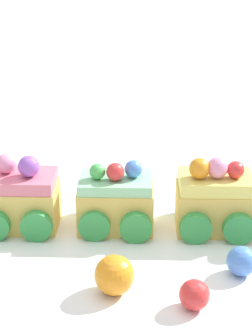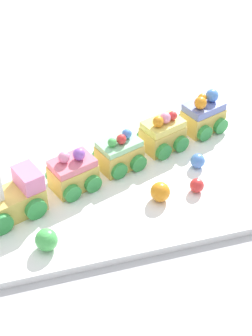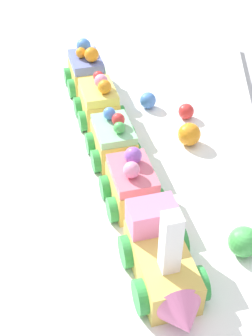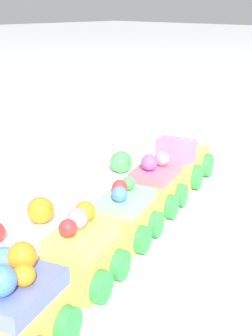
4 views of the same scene
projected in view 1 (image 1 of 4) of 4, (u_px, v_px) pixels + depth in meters
ground_plane at (83, 249)px, 0.50m from camera, size 10.00×10.00×0.00m
display_board at (82, 243)px, 0.50m from camera, size 0.73×0.32×0.01m
cake_car_strawberry at (21, 200)px, 0.50m from camera, size 0.08×0.08×0.07m
cake_car_mint at (116, 202)px, 0.50m from camera, size 0.08×0.08×0.06m
cake_car_lemon at (214, 201)px, 0.50m from camera, size 0.08×0.08×0.07m
gumball_blue at (241, 261)px, 0.44m from camera, size 0.02×0.02×0.02m
gumball_red at (194, 295)px, 0.40m from camera, size 0.02×0.02×0.02m
gumball_orange at (114, 275)px, 0.41m from camera, size 0.03×0.03×0.03m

